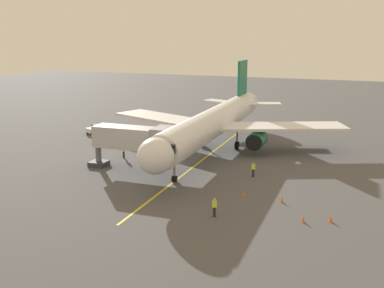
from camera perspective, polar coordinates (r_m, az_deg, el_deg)
name	(u,v)px	position (r m, az deg, el deg)	size (l,w,h in m)	color
ground_plane	(207,153)	(62.17, 1.88, -1.16)	(220.00, 220.00, 0.00)	#4C4C4F
apron_lead_in_line	(197,164)	(57.14, 0.65, -2.47)	(0.24, 40.00, 0.01)	yellow
airplane	(213,123)	(61.99, 2.67, 2.58)	(34.81, 40.23, 11.50)	white
jet_bridge	(140,140)	(53.79, -6.49, 0.55)	(11.41, 3.22, 5.40)	#B7B7BC
ground_crew_marshaller	(214,207)	(40.95, 2.78, -7.79)	(0.47, 0.39, 1.71)	#23232D
ground_crew_wing_walker	(124,151)	(60.34, -8.45, -0.89)	(0.45, 0.34, 1.71)	#23232D
ground_crew_loader	(253,169)	(52.36, 7.58, -3.10)	(0.42, 0.28, 1.71)	#23232D
tug_near_nose	(94,129)	(75.70, -11.97, 1.77)	(2.36, 2.73, 1.50)	white
safety_cone_nose_left	(303,219)	(41.06, 13.60, -9.04)	(0.32, 0.32, 0.55)	#F2590F
safety_cone_nose_right	(331,219)	(41.74, 16.79, -8.87)	(0.32, 0.32, 0.55)	#F2590F
safety_cone_wing_port	(243,194)	(46.26, 6.37, -6.12)	(0.32, 0.32, 0.55)	#F2590F
safety_cone_wing_starboard	(282,200)	(45.23, 11.04, -6.76)	(0.32, 0.32, 0.55)	#F2590F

